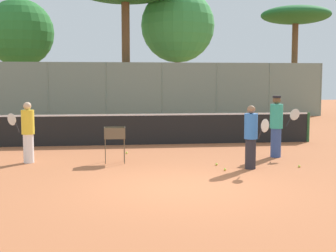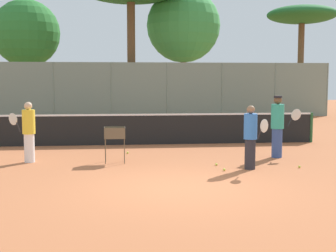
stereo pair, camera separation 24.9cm
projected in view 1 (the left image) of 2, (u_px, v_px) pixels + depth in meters
ground_plane at (180, 187)px, 9.77m from camera, size 80.00×80.00×0.00m
tennis_net at (152, 128)px, 16.17m from camera, size 11.44×0.10×1.07m
back_fence at (134, 90)px, 27.48m from camera, size 23.19×0.08×3.25m
tree_0 at (178, 26)px, 31.23m from camera, size 4.90×4.90×8.28m
tree_1 at (20, 33)px, 29.21m from camera, size 4.21×4.21×7.26m
tree_3 at (296, 17)px, 29.89m from camera, size 4.42×4.42×6.90m
player_white_outfit at (251, 136)px, 11.72m from camera, size 0.45×0.84×1.60m
player_red_cap at (28, 132)px, 12.59m from camera, size 0.82×0.53×1.65m
player_yellow_shirt at (276, 125)px, 13.51m from camera, size 0.93×0.37×1.78m
ball_cart at (115, 136)px, 12.58m from camera, size 0.56×0.41×0.97m
tennis_ball_1 at (299, 166)px, 11.99m from camera, size 0.07×0.07×0.07m
tennis_ball_3 at (217, 164)px, 12.27m from camera, size 0.07×0.07×0.07m
tennis_ball_4 at (225, 169)px, 11.57m from camera, size 0.07×0.07×0.07m
tennis_ball_5 at (127, 153)px, 14.18m from camera, size 0.07×0.07×0.07m
parked_car at (141, 103)px, 31.42m from camera, size 4.20×1.70×1.60m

